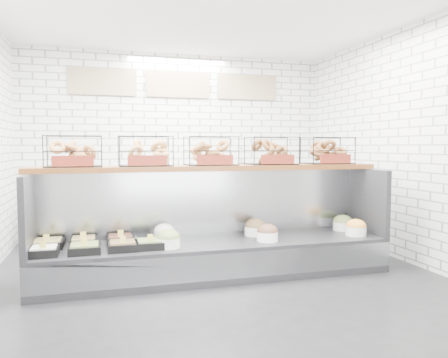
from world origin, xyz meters
name	(u,v)px	position (x,y,z in m)	size (l,w,h in m)	color
ground	(223,283)	(0.00, 0.00, 0.00)	(5.50, 5.50, 0.00)	black
room_shell	(209,98)	(0.00, 0.60, 2.06)	(5.02, 5.51, 3.01)	white
display_case	(214,246)	(-0.01, 0.34, 0.33)	(4.00, 0.90, 1.20)	black
bagel_shelf	(211,155)	(0.00, 0.52, 1.38)	(4.10, 0.50, 0.40)	#512A11
prep_counter	(182,209)	(-0.01, 2.43, 0.47)	(4.00, 0.60, 1.20)	#93969B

